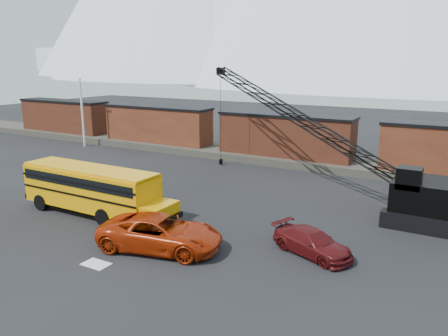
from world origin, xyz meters
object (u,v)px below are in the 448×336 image
(school_bus, at_px, (94,189))
(maroon_suv, at_px, (312,242))
(red_pickup, at_px, (161,233))
(crawler_crane, at_px, (298,118))

(school_bus, xyz_separation_m, maroon_suv, (14.42, 1.27, -1.13))
(school_bus, relative_size, red_pickup, 1.74)
(red_pickup, distance_m, crawler_crane, 15.80)
(crawler_crane, bearing_deg, maroon_suv, -65.22)
(school_bus, xyz_separation_m, red_pickup, (7.11, -2.17, -0.86))
(red_pickup, xyz_separation_m, crawler_crane, (2.00, 14.95, 4.71))
(red_pickup, bearing_deg, school_bus, 58.82)
(crawler_crane, bearing_deg, red_pickup, -97.61)
(school_bus, xyz_separation_m, crawler_crane, (9.11, 12.78, 3.85))
(school_bus, height_order, crawler_crane, crawler_crane)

